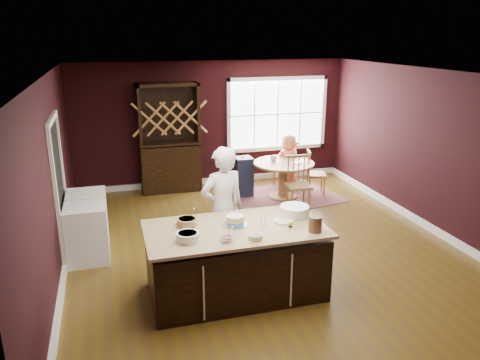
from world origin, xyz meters
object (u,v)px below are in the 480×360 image
dining_table (283,172)px  chair_east (316,172)px  hutch (169,138)px  layer_cake (235,220)px  washer (87,234)px  high_chair (244,176)px  dryer (88,218)px  chair_north (285,164)px  chair_south (299,184)px  kitchen_island (236,262)px  toddler (243,158)px  seated_woman (288,162)px  baker (223,209)px

dining_table → chair_east: size_ratio=1.30×
chair_east → hutch: 3.16m
layer_cake → washer: size_ratio=0.37×
high_chair → dryer: 3.42m
layer_cake → washer: 2.41m
layer_cake → hutch: hutch is taller
chair_north → washer: size_ratio=1.16×
chair_east → chair_south: size_ratio=0.90×
kitchen_island → dryer: bearing=131.2°
high_chair → chair_south: bearing=-56.7°
toddler → seated_woman: bearing=7.3°
kitchen_island → toddler: size_ratio=8.70×
chair_north → baker: bearing=27.8°
kitchen_island → washer: 2.38m
seated_woman → dryer: size_ratio=1.41×
layer_cake → baker: bearing=89.9°
kitchen_island → chair_east: size_ratio=2.38×
seated_woman → washer: seated_woman is taller
kitchen_island → chair_east: (2.67, 3.33, 0.04)m
dining_table → chair_south: 0.76m
hutch → seated_woman: bearing=-14.2°
dining_table → chair_north: 0.81m
baker → washer: size_ratio=2.08×
chair_east → chair_north: (-0.42, 0.73, 0.03)m
baker → layer_cake: 0.67m
chair_south → seated_woman: 1.27m
dining_table → hutch: size_ratio=0.54×
dining_table → baker: size_ratio=0.69×
layer_cake → chair_east: 4.23m
layer_cake → chair_north: 4.59m
kitchen_island → hutch: bearing=92.7°
washer → chair_north: bearing=32.1°
kitchen_island → seated_woman: 4.41m
kitchen_island → washer: kitchen_island is taller
layer_cake → toddler: 3.78m
baker → chair_south: bearing=-149.2°
chair_north → toddler: size_ratio=3.85×
dining_table → seated_woman: 0.57m
toddler → hutch: (-1.40, 0.75, 0.33)m
kitchen_island → dining_table: (1.94, 3.32, 0.10)m
chair_east → chair_south: chair_south is taller
baker → chair_north: bearing=-136.5°
high_chair → toddler: size_ratio=3.27×
toddler → washer: (-3.05, -2.19, -0.38)m
seated_woman → dryer: (-4.09, -1.68, -0.18)m
chair_north → dining_table: bearing=38.6°
seated_woman → toddler: bearing=-6.5°
high_chair → kitchen_island: bearing=-109.2°
high_chair → hutch: bearing=150.7°
chair_south → washer: size_ratio=1.22×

